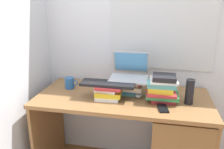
{
  "coord_description": "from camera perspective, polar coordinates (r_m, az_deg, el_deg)",
  "views": [
    {
      "loc": [
        0.26,
        -1.7,
        1.51
      ],
      "look_at": [
        -0.09,
        -0.01,
        0.95
      ],
      "focal_mm": 36.93,
      "sensor_mm": 36.0,
      "label": 1
    }
  ],
  "objects": [
    {
      "name": "book_stack_side",
      "position": [
        1.77,
        12.34,
        -3.45
      ],
      "size": [
        0.25,
        0.21,
        0.21
      ],
      "color": "#B22D33",
      "rests_on": "desk"
    },
    {
      "name": "book_stack_tall",
      "position": [
        1.89,
        4.18,
        -2.97
      ],
      "size": [
        0.23,
        0.2,
        0.12
      ],
      "color": "teal",
      "rests_on": "desk"
    },
    {
      "name": "cell_phone",
      "position": [
        1.69,
        12.44,
        -8.15
      ],
      "size": [
        0.09,
        0.15,
        0.01
      ],
      "primitive_type": "cube",
      "rotation": [
        0.0,
        0.0,
        0.2
      ],
      "color": "black",
      "rests_on": "desk"
    },
    {
      "name": "keyboard",
      "position": [
        1.78,
        -1.06,
        -2.29
      ],
      "size": [
        0.42,
        0.14,
        0.02
      ],
      "primitive_type": "cube",
      "rotation": [
        0.0,
        0.0,
        0.0
      ],
      "color": "black",
      "rests_on": "book_stack_keyboard_riser"
    },
    {
      "name": "wall_back",
      "position": [
        2.09,
        4.6,
        12.1
      ],
      "size": [
        6.0,
        0.06,
        2.6
      ],
      "color": "silver",
      "rests_on": "ground"
    },
    {
      "name": "book_stack_keyboard_riser",
      "position": [
        1.8,
        -0.93,
        -4.26
      ],
      "size": [
        0.21,
        0.17,
        0.11
      ],
      "color": "white",
      "rests_on": "desk"
    },
    {
      "name": "mug",
      "position": [
        2.04,
        -10.43,
        -2.07
      ],
      "size": [
        0.12,
        0.08,
        0.1
      ],
      "color": "#265999",
      "rests_on": "desk"
    },
    {
      "name": "wall_left",
      "position": [
        2.01,
        -20.8,
        10.79
      ],
      "size": [
        0.05,
        6.0,
        2.6
      ],
      "primitive_type": "cube",
      "color": "silver",
      "rests_on": "ground"
    },
    {
      "name": "desk",
      "position": [
        2.0,
        12.83,
        -15.61
      ],
      "size": [
        1.38,
        0.64,
        0.77
      ],
      "color": "olive",
      "rests_on": "ground"
    },
    {
      "name": "laptop",
      "position": [
        1.91,
        4.37,
        0.71
      ],
      "size": [
        0.3,
        0.29,
        0.21
      ],
      "color": "#B7BABF",
      "rests_on": "book_stack_tall"
    },
    {
      "name": "water_bottle",
      "position": [
        1.79,
        18.66,
        -4.07
      ],
      "size": [
        0.06,
        0.06,
        0.19
      ],
      "primitive_type": "cylinder",
      "color": "black",
      "rests_on": "desk"
    },
    {
      "name": "computer_mouse",
      "position": [
        1.86,
        6.61,
        -5.0
      ],
      "size": [
        0.06,
        0.1,
        0.04
      ],
      "primitive_type": "ellipsoid",
      "color": "#A5A8AD",
      "rests_on": "desk"
    }
  ]
}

